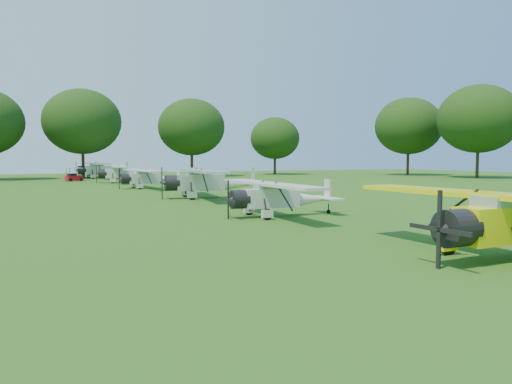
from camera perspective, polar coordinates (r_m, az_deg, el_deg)
ground at (r=22.90m, az=5.81°, el=-3.64°), size 160.00×160.00×0.00m
tree_belt at (r=25.42m, az=12.79°, el=15.23°), size 137.36×130.27×14.52m
aircraft_3 at (r=25.58m, az=2.61°, el=-0.31°), size 6.08×9.68×1.91m
aircraft_4 at (r=37.28m, az=-5.55°, el=1.40°), size 7.46×11.83×2.32m
aircraft_5 at (r=49.78m, az=-12.14°, el=1.75°), size 6.35×10.10×1.99m
aircraft_6 at (r=61.55m, az=-14.81°, el=2.24°), size 7.07×11.19×2.20m
aircraft_7 at (r=75.31m, az=-17.23°, el=2.58°), size 7.67×12.19×2.41m
golf_cart at (r=67.46m, az=-20.11°, el=1.66°), size 2.22×1.70×1.68m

